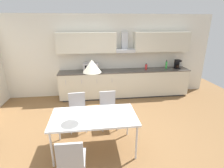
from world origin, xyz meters
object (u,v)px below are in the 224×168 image
Objects in this scene: microwave at (91,67)px; dining_table at (94,118)px; coffee_maker at (177,64)px; bottle_green at (166,65)px; bottle_red at (146,67)px; chair_far_left at (77,108)px; chair_far_right at (108,106)px; pendant_lamp at (92,66)px; chair_near_left at (71,158)px.

microwave is 0.30× the size of dining_table.
coffee_maker is 0.98× the size of bottle_green.
chair_far_left is (-2.22, -1.81, -0.48)m from bottle_red.
microwave is at bearing -179.43° from bottle_green.
chair_far_right is at bearing -78.29° from microwave.
pendant_lamp reaches higher than chair_far_left.
pendant_lamp is at bearing -138.38° from coffee_maker.
microwave is 3.47m from chair_near_left.
microwave is at bearing 90.23° from dining_table.
bottle_red is 3.23m from dining_table.
bottle_green reaches higher than dining_table.
coffee_maker is 4.81m from chair_near_left.
microwave is 2.62m from dining_table.
chair_far_left is at bearing -140.79° from bottle_red.
bottle_red is 2.90m from chair_far_left.
dining_table is 0.91m from chair_far_right.
coffee_maker is at bearing 41.62° from pendant_lamp.
microwave is 1.57× the size of bottle_green.
pendant_lamp is at bearing -135.00° from dining_table.
coffee_maker reaches higher than bottle_red.
chair_far_left is (-0.36, -1.78, -0.53)m from microwave.
coffee_maker is 3.97m from dining_table.
bottle_green is at bearing 45.68° from pendant_lamp.
bottle_red is at bearing 39.21° from chair_far_left.
pendant_lamp reaches higher than chair_near_left.
coffee_maker is at bearing 46.03° from chair_near_left.
pendant_lamp is at bearing -113.74° from chair_far_right.
bottle_green is (-0.39, -0.00, -0.02)m from coffee_maker.
dining_table is (-2.95, -2.62, -0.37)m from coffee_maker.
pendant_lamp reaches higher than bottle_red.
chair_near_left is (-0.72, -1.63, 0.00)m from chair_far_right.
microwave reaches higher than chair_near_left.
chair_near_left is (-0.36, -0.82, -0.17)m from dining_table.
dining_table is 1.01m from pendant_lamp.
chair_far_right is at bearing -129.48° from bottle_red.
dining_table is at bearing -134.32° from bottle_green.
coffee_maker is 0.39m from bottle_green.
bottle_red reaches higher than chair_far_right.
bottle_red is 2.39m from chair_far_right.
pendant_lamp reaches higher than chair_far_right.
pendant_lamp is (0.37, -0.82, 1.18)m from chair_far_left.
chair_near_left is at bearing -114.09° from pendant_lamp.
bottle_green is at bearing 0.57° from microwave.
chair_far_left is 1.00× the size of chair_far_right.
coffee_maker is 1.46× the size of bottle_red.
coffee_maker is at bearing 0.51° from microwave.
chair_far_right is (-2.59, -1.81, -0.54)m from coffee_maker.
coffee_maker is 0.34× the size of chair_far_left.
chair_far_right is 1.48m from pendant_lamp.
coffee_maker is at bearing 41.62° from dining_table.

